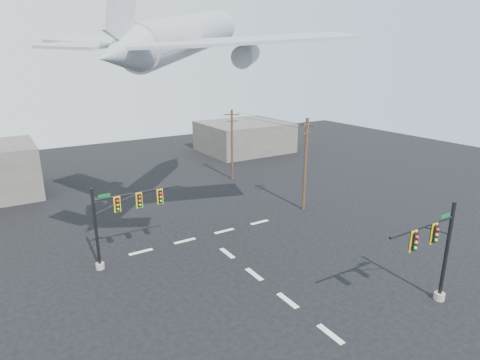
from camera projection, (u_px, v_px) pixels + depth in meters
ground at (288, 301)px, 26.61m from camera, size 120.00×120.00×0.00m
lane_markings at (245, 267)px, 30.94m from camera, size 14.00×21.20×0.01m
signal_mast_near at (436, 254)px, 25.00m from camera, size 6.26×0.76×6.92m
signal_mast_far at (119, 220)px, 30.43m from camera, size 7.07×0.71×6.47m
utility_pole_a at (305, 163)px, 41.36m from camera, size 1.83×0.92×9.76m
utility_pole_b at (232, 144)px, 52.23m from camera, size 1.80×0.75×9.22m
power_lines at (265, 119)px, 45.69m from camera, size 2.40×13.69×0.03m
airliner at (189, 36)px, 31.61m from camera, size 22.38×22.56×7.16m
building_right at (244, 137)px, 69.53m from camera, size 14.00×12.00×5.00m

